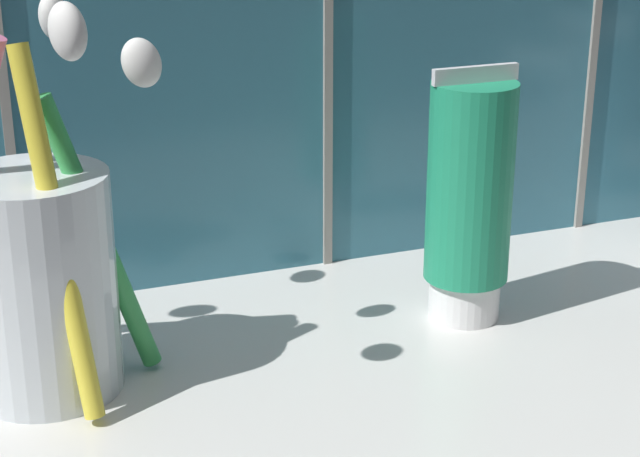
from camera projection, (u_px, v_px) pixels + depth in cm
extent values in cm
cube|color=silver|center=(401.00, 394.00, 50.17)|extent=(68.75, 29.16, 2.00)
cylinder|color=silver|center=(41.00, 285.00, 47.07)|extent=(6.70, 6.70, 10.15)
cylinder|color=green|center=(100.00, 237.00, 47.23)|extent=(4.91, 1.16, 13.38)
ellipsoid|color=white|center=(141.00, 63.00, 45.43)|extent=(2.33, 1.42, 2.60)
cylinder|color=white|center=(53.00, 206.00, 49.15)|extent=(3.05, 5.55, 14.70)
ellipsoid|color=white|center=(53.00, 16.00, 48.80)|extent=(2.10, 2.62, 2.62)
cylinder|color=yellow|center=(57.00, 236.00, 44.12)|extent=(2.55, 4.54, 15.69)
ellipsoid|color=white|center=(66.00, 29.00, 39.59)|extent=(2.02, 2.48, 2.53)
cylinder|color=white|center=(464.00, 296.00, 55.53)|extent=(3.68, 3.68, 2.24)
cylinder|color=#1E8C60|center=(470.00, 183.00, 53.34)|extent=(4.32, 4.32, 10.18)
cube|color=silver|center=(476.00, 74.00, 51.41)|extent=(4.54, 0.36, 0.80)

